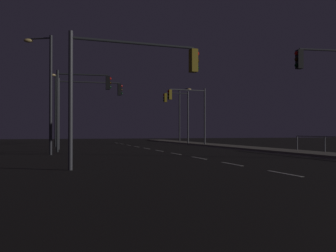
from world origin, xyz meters
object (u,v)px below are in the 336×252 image
at_px(traffic_light_near_right, 81,95).
at_px(traffic_light_far_left, 325,79).
at_px(traffic_light_overhead_east, 189,104).
at_px(traffic_light_near_left, 178,107).
at_px(street_lamp_corner, 55,103).
at_px(street_lamp_across_street, 46,83).
at_px(street_lamp_far_end, 181,109).
at_px(traffic_light_far_right, 87,99).
at_px(traffic_light_mid_right, 133,73).

bearing_deg(traffic_light_near_right, traffic_light_far_left, -43.68).
height_order(traffic_light_overhead_east, traffic_light_near_left, traffic_light_near_left).
xyz_separation_m(street_lamp_corner, street_lamp_across_street, (-0.59, -12.45, 0.30)).
bearing_deg(street_lamp_corner, street_lamp_far_end, 31.65).
height_order(traffic_light_overhead_east, street_lamp_far_end, street_lamp_far_end).
height_order(traffic_light_far_left, traffic_light_far_right, traffic_light_far_left).
height_order(traffic_light_near_right, traffic_light_far_left, traffic_light_far_left).
bearing_deg(street_lamp_across_street, traffic_light_near_right, 52.75).
xyz_separation_m(traffic_light_mid_right, traffic_light_near_left, (10.15, 25.65, 0.39)).
xyz_separation_m(traffic_light_mid_right, street_lamp_corner, (-2.75, 22.28, 0.35)).
bearing_deg(traffic_light_overhead_east, traffic_light_near_right, -142.11).
height_order(traffic_light_overhead_east, street_lamp_across_street, street_lamp_across_street).
bearing_deg(street_lamp_far_end, traffic_light_overhead_east, -104.35).
height_order(traffic_light_near_left, traffic_light_far_right, traffic_light_near_left).
bearing_deg(traffic_light_near_left, traffic_light_far_right, -139.72).
xyz_separation_m(traffic_light_far_left, street_lamp_across_street, (-13.65, 7.97, 0.27)).
distance_m(traffic_light_near_left, street_lamp_corner, 13.33).
distance_m(traffic_light_mid_right, street_lamp_across_street, 10.40).
height_order(traffic_light_overhead_east, traffic_light_near_right, traffic_light_overhead_east).
bearing_deg(traffic_light_far_left, street_lamp_far_end, 85.67).
height_order(traffic_light_overhead_east, traffic_light_far_right, traffic_light_overhead_east).
distance_m(traffic_light_overhead_east, traffic_light_far_right, 11.23).
xyz_separation_m(traffic_light_mid_right, traffic_light_far_left, (10.32, 1.86, 0.38)).
xyz_separation_m(traffic_light_mid_right, street_lamp_across_street, (-3.33, 9.83, 0.65)).
height_order(traffic_light_near_left, traffic_light_near_right, traffic_light_near_left).
xyz_separation_m(traffic_light_near_left, street_lamp_far_end, (2.43, 6.07, 0.16)).
relative_size(traffic_light_overhead_east, street_lamp_across_street, 0.77).
height_order(traffic_light_far_left, street_lamp_corner, street_lamp_corner).
distance_m(traffic_light_far_right, street_lamp_corner, 6.01).
bearing_deg(traffic_light_near_left, street_lamp_corner, -165.34).
xyz_separation_m(traffic_light_mid_right, traffic_light_far_right, (-0.33, 16.77, 0.31)).
distance_m(traffic_light_near_left, street_lamp_far_end, 6.54).
relative_size(traffic_light_near_left, street_lamp_far_end, 0.85).
xyz_separation_m(traffic_light_mid_right, street_lamp_far_end, (12.58, 31.72, 0.55)).
bearing_deg(traffic_light_overhead_east, traffic_light_far_right, -155.97).
xyz_separation_m(traffic_light_near_left, street_lamp_corner, (-12.89, -3.37, -0.03)).
bearing_deg(traffic_light_mid_right, street_lamp_across_street, 108.72).
relative_size(traffic_light_near_right, traffic_light_far_right, 1.00).
distance_m(traffic_light_near_right, street_lamp_corner, 9.66).
relative_size(traffic_light_near_right, traffic_light_far_left, 0.99).
distance_m(traffic_light_near_right, street_lamp_far_end, 23.38).
relative_size(traffic_light_near_left, traffic_light_far_left, 1.00).
bearing_deg(street_lamp_corner, traffic_light_far_left, -57.39).
distance_m(traffic_light_near_left, traffic_light_near_right, 17.11).
height_order(traffic_light_overhead_east, street_lamp_corner, street_lamp_corner).
height_order(traffic_light_mid_right, street_lamp_across_street, street_lamp_across_street).
xyz_separation_m(traffic_light_far_left, traffic_light_far_right, (-10.65, 14.91, -0.07)).
bearing_deg(traffic_light_far_left, street_lamp_corner, 122.61).
bearing_deg(street_lamp_corner, traffic_light_near_left, 14.66).
relative_size(traffic_light_far_left, street_lamp_far_end, 0.85).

